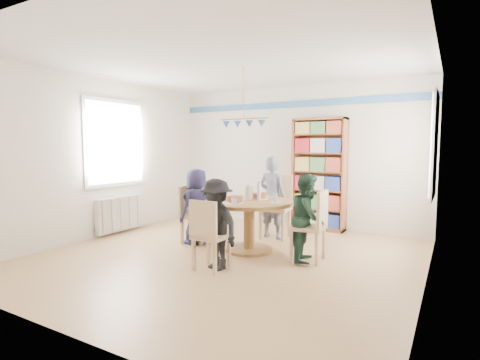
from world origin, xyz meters
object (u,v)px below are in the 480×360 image
Objects in this scene: person_left at (197,206)px; person_right at (308,218)px; radiator at (120,213)px; bookshelf at (319,175)px; person_far at (272,197)px; person_near at (216,224)px; chair_near at (208,232)px; chair_far at (277,203)px; dining_table at (249,214)px; chair_left at (191,211)px; chair_right at (314,223)px.

person_left is 1.84m from person_right.
radiator is at bearing -78.34° from person_left.
bookshelf is (2.98, 2.04, 0.66)m from radiator.
person_far reaches higher than person_near.
radiator is 0.49× the size of bookshelf.
chair_near is 0.43× the size of bookshelf.
chair_far is 0.15m from person_far.
dining_table reaches higher than radiator.
chair_far is 1.38m from person_right.
chair_far is 0.93× the size of person_near.
person_left is (-0.91, 1.01, 0.11)m from chair_near.
chair_far is 0.77× the size of person_far.
chair_left is at bearing 47.83° from person_far.
dining_table is 1.00m from chair_right.
chair_far is 0.52× the size of bookshelf.
dining_table is at bearing 100.63° from person_left.
chair_right is 0.91× the size of chair_far.
chair_left is 0.16m from person_left.
bookshelf is at bearing 153.54° from person_left.
chair_left is at bearing -86.74° from person_left.
person_far reaches higher than chair_right.
chair_right reaches higher than dining_table.
person_right is at bearing -165.36° from chair_right.
chair_near is 1.95m from person_far.
person_right is at bearing 65.12° from person_near.
person_right is at bearing 1.67° from radiator.
chair_left is at bearing 160.10° from person_near.
person_left is 1.30m from person_near.
person_left reaches higher than chair_far.
person_right is 2.04m from bookshelf.
chair_right is at bearing 63.33° from person_near.
chair_left is 0.77× the size of person_right.
person_right reaches higher than chair_left.
person_left is 0.58× the size of bookshelf.
chair_left is 0.86× the size of chair_far.
person_far is 1.20× the size of person_near.
chair_right is at bearing 144.12° from person_far.
chair_near is at bearing -90.52° from dining_table.
chair_right is 1.92m from person_left.
person_near reaches higher than chair_far.
chair_right is at bearing -45.24° from chair_far.
bookshelf is at bearing 52.57° from chair_left.
chair_right is at bearing -87.21° from person_right.
chair_far is 2.04m from chair_near.
person_left is 1.29m from person_far.
chair_right is 0.81× the size of person_right.
dining_table is 1.14× the size of person_near.
bookshelf reaches higher than dining_table.
person_left is at bearing 78.32° from person_right.
person_far reaches higher than chair_far.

